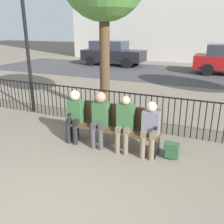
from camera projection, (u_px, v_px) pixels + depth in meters
ground_plane at (43, 218)px, 3.44m from camera, size 80.00×80.00×0.00m
park_bench at (114, 124)px, 5.40m from camera, size 2.07×0.45×0.92m
seated_person_0 at (75, 113)px, 5.57m from camera, size 0.34×0.39×1.18m
seated_person_1 at (100, 116)px, 5.32m from camera, size 0.34×0.39×1.22m
seated_person_2 at (125, 121)px, 5.12m from camera, size 0.34×0.39×1.19m
seated_person_3 at (150, 126)px, 4.91m from camera, size 0.34×0.39×1.13m
backpack at (171, 151)px, 4.98m from camera, size 0.29×0.23×0.31m
fence_railing at (130, 108)px, 6.30m from camera, size 9.01×0.03×0.95m
lamp_post at (25, 30)px, 7.02m from camera, size 0.28×0.28×3.66m
street_surface at (182, 74)px, 13.83m from camera, size 24.00×6.00×0.01m
parked_car_1 at (112, 53)px, 16.92m from camera, size 4.20×1.94×1.62m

